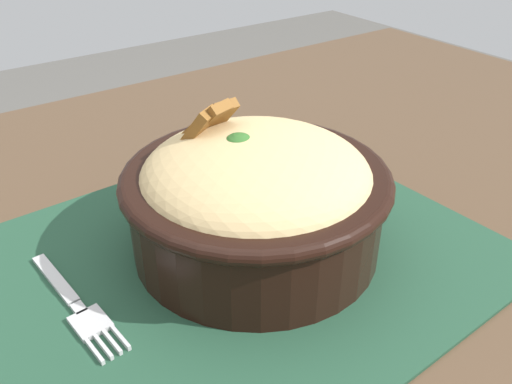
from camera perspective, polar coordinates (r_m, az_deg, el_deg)
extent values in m
cube|color=#4C3826|center=(0.43, -10.38, -11.14)|extent=(1.38, 0.80, 0.04)
cylinder|color=#412F20|center=(1.19, 11.70, -3.32)|extent=(0.04, 0.04, 0.72)
cube|color=#1E422D|center=(0.42, -5.86, -8.57)|extent=(0.46, 0.34, 0.00)
cylinder|color=black|center=(0.42, 0.00, -1.82)|extent=(0.19, 0.19, 0.07)
torus|color=black|center=(0.41, 0.00, 1.54)|extent=(0.20, 0.20, 0.01)
ellipsoid|color=tan|center=(0.41, 0.00, 1.66)|extent=(0.20, 0.20, 0.06)
sphere|color=#2C5C23|center=(0.40, -2.02, 4.31)|extent=(0.03, 0.03, 0.03)
cylinder|color=orange|center=(0.39, -3.03, 2.71)|extent=(0.01, 0.04, 0.01)
cylinder|color=orange|center=(0.37, -5.69, 0.74)|extent=(0.01, 0.04, 0.01)
cylinder|color=orange|center=(0.40, -4.49, 3.74)|extent=(0.03, 0.02, 0.01)
cube|color=brown|center=(0.43, -4.41, 7.48)|extent=(0.02, 0.04, 0.04)
cube|color=brown|center=(0.42, -5.54, 7.15)|extent=(0.03, 0.05, 0.04)
cube|color=brown|center=(0.41, -6.42, 6.27)|extent=(0.03, 0.04, 0.04)
cube|color=#B2B2B2|center=(0.43, -20.32, -8.56)|extent=(0.01, 0.07, 0.00)
cube|color=#B2B2B2|center=(0.40, -18.18, -11.45)|extent=(0.01, 0.01, 0.00)
cube|color=#B2B2B2|center=(0.39, -17.00, -13.00)|extent=(0.02, 0.03, 0.00)
cube|color=#B2B2B2|center=(0.37, -16.58, -15.76)|extent=(0.00, 0.02, 0.00)
cube|color=#B2B2B2|center=(0.37, -15.73, -15.39)|extent=(0.00, 0.02, 0.00)
cube|color=#B2B2B2|center=(0.37, -14.86, -15.00)|extent=(0.00, 0.02, 0.00)
cube|color=#B2B2B2|center=(0.37, -14.03, -14.62)|extent=(0.00, 0.02, 0.00)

